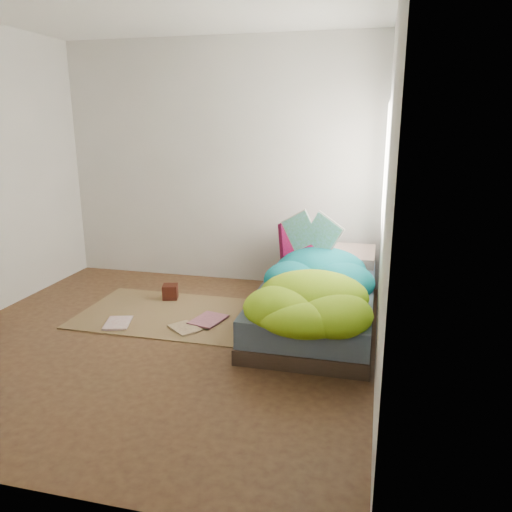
# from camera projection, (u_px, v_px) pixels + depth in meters

# --- Properties ---
(ground) EXTENTS (3.50, 3.50, 0.00)m
(ground) POSITION_uv_depth(u_px,v_px,m) (158.00, 340.00, 4.11)
(ground) COLOR #43271A
(ground) RESTS_ON ground
(room_walls) EXTENTS (3.54, 3.54, 2.62)m
(room_walls) POSITION_uv_depth(u_px,v_px,m) (148.00, 138.00, 3.69)
(room_walls) COLOR beige
(room_walls) RESTS_ON ground
(bed) EXTENTS (1.00, 2.00, 0.34)m
(bed) POSITION_uv_depth(u_px,v_px,m) (317.00, 304.00, 4.46)
(bed) COLOR #372B1E
(bed) RESTS_ON ground
(duvet) EXTENTS (0.96, 1.84, 0.34)m
(duvet) POSITION_uv_depth(u_px,v_px,m) (315.00, 274.00, 4.17)
(duvet) COLOR #085F7E
(duvet) RESTS_ON bed
(rug) EXTENTS (1.60, 1.10, 0.01)m
(rug) POSITION_uv_depth(u_px,v_px,m) (168.00, 314.00, 4.66)
(rug) COLOR brown
(rug) RESTS_ON ground
(pillow_floral) EXTENTS (0.64, 0.40, 0.14)m
(pillow_floral) POSITION_uv_depth(u_px,v_px,m) (343.00, 257.00, 5.08)
(pillow_floral) COLOR beige
(pillow_floral) RESTS_ON bed
(pillow_magenta) EXTENTS (0.42, 0.30, 0.41)m
(pillow_magenta) POSITION_uv_depth(u_px,v_px,m) (300.00, 242.00, 5.12)
(pillow_magenta) COLOR #44041C
(pillow_magenta) RESTS_ON bed
(open_book) EXTENTS (0.51, 0.27, 0.31)m
(open_book) POSITION_uv_depth(u_px,v_px,m) (311.00, 222.00, 4.67)
(open_book) COLOR #2C8839
(open_book) RESTS_ON duvet
(wooden_box) EXTENTS (0.18, 0.18, 0.14)m
(wooden_box) POSITION_uv_depth(u_px,v_px,m) (170.00, 292.00, 5.03)
(wooden_box) COLOR #33140B
(wooden_box) RESTS_ON rug
(floor_book_a) EXTENTS (0.29, 0.34, 0.02)m
(floor_book_a) POSITION_uv_depth(u_px,v_px,m) (106.00, 323.00, 4.40)
(floor_book_a) COLOR silver
(floor_book_a) RESTS_ON rug
(floor_book_b) EXTENTS (0.32, 0.38, 0.03)m
(floor_book_b) POSITION_uv_depth(u_px,v_px,m) (197.00, 318.00, 4.51)
(floor_book_b) COLOR #B46770
(floor_book_b) RESTS_ON rug
(floor_book_c) EXTENTS (0.34, 0.32, 0.02)m
(floor_book_c) POSITION_uv_depth(u_px,v_px,m) (174.00, 331.00, 4.24)
(floor_book_c) COLOR #C7B982
(floor_book_c) RESTS_ON rug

